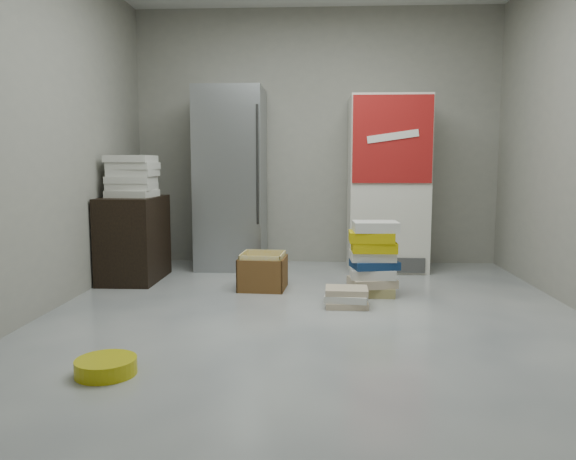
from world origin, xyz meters
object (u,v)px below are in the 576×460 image
(steel_fridge, at_px, (231,179))
(cardboard_box, at_px, (263,274))
(coke_cooler, at_px, (387,184))
(wood_shelf, at_px, (134,239))
(phonebook_stack_main, at_px, (373,258))

(steel_fridge, height_order, cardboard_box, steel_fridge)
(coke_cooler, distance_m, wood_shelf, 2.63)
(cardboard_box, bearing_deg, phonebook_stack_main, -7.20)
(coke_cooler, height_order, phonebook_stack_main, coke_cooler)
(phonebook_stack_main, bearing_deg, cardboard_box, 164.57)
(wood_shelf, distance_m, cardboard_box, 1.33)
(phonebook_stack_main, bearing_deg, steel_fridge, 134.08)
(phonebook_stack_main, height_order, cardboard_box, phonebook_stack_main)
(wood_shelf, relative_size, phonebook_stack_main, 1.27)
(coke_cooler, bearing_deg, wood_shelf, -163.72)
(wood_shelf, bearing_deg, steel_fridge, 41.31)
(wood_shelf, bearing_deg, cardboard_box, -14.07)
(steel_fridge, xyz_separation_m, phonebook_stack_main, (1.39, -1.23, -0.63))
(wood_shelf, relative_size, cardboard_box, 1.87)
(steel_fridge, bearing_deg, phonebook_stack_main, -41.51)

